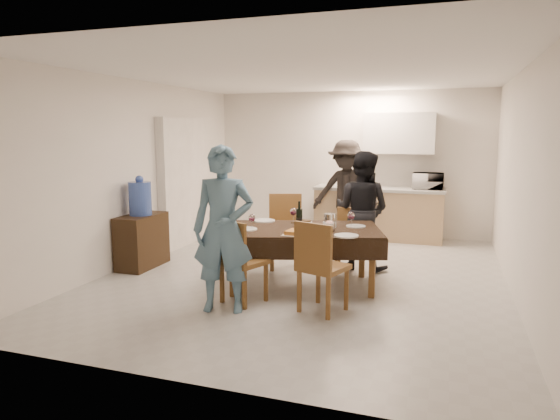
{
  "coord_description": "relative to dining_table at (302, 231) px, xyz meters",
  "views": [
    {
      "loc": [
        1.71,
        -6.11,
        1.88
      ],
      "look_at": [
        -0.24,
        -0.3,
        0.91
      ],
      "focal_mm": 32.0,
      "sensor_mm": 36.0,
      "label": 1
    }
  ],
  "objects": [
    {
      "name": "ceiling",
      "position": [
        -0.08,
        0.42,
        1.91
      ],
      "size": [
        5.0,
        6.0,
        0.02
      ],
      "primitive_type": "cube",
      "color": "white",
      "rests_on": "wall_back"
    },
    {
      "name": "chair_near_left",
      "position": [
        -0.45,
        -0.84,
        -0.12
      ],
      "size": [
        0.55,
        0.56,
        0.51
      ],
      "rotation": [
        0.0,
        0.0,
        -0.37
      ],
      "color": "brown",
      "rests_on": "floor"
    },
    {
      "name": "water_jug",
      "position": [
        -2.36,
        0.15,
        0.28
      ],
      "size": [
        0.31,
        0.31,
        0.46
      ],
      "primitive_type": "cylinder",
      "color": "#3D5EBC",
      "rests_on": "console"
    },
    {
      "name": "plate_near_right",
      "position": [
        0.6,
        -0.3,
        0.04
      ],
      "size": [
        0.27,
        0.27,
        0.02
      ],
      "primitive_type": "cylinder",
      "color": "white",
      "rests_on": "dining_table"
    },
    {
      "name": "chair_near_right",
      "position": [
        0.45,
        -0.84,
        -0.1
      ],
      "size": [
        0.56,
        0.57,
        0.53
      ],
      "rotation": [
        0.0,
        0.0,
        -0.34
      ],
      "color": "brown",
      "rests_on": "floor"
    },
    {
      "name": "wine_bottle",
      "position": [
        -0.05,
        0.05,
        0.19
      ],
      "size": [
        0.08,
        0.08,
        0.32
      ],
      "primitive_type": null,
      "color": "black",
      "rests_on": "dining_table"
    },
    {
      "name": "microwave",
      "position": [
        1.34,
        3.1,
        0.36
      ],
      "size": [
        0.5,
        0.34,
        0.28
      ],
      "primitive_type": "imported",
      "rotation": [
        0.0,
        0.0,
        3.14
      ],
      "color": "white",
      "rests_on": "kitchen_worktop"
    },
    {
      "name": "floor",
      "position": [
        -0.08,
        0.42,
        -0.69
      ],
      "size": [
        5.0,
        6.0,
        0.02
      ],
      "primitive_type": "cube",
      "color": "#ADADA8",
      "rests_on": "ground"
    },
    {
      "name": "wall_front",
      "position": [
        -0.08,
        -2.58,
        0.61
      ],
      "size": [
        5.0,
        0.02,
        2.6
      ],
      "primitive_type": "cube",
      "color": "silver",
      "rests_on": "floor"
    },
    {
      "name": "plate_near_left",
      "position": [
        -0.6,
        -0.3,
        0.04
      ],
      "size": [
        0.26,
        0.26,
        0.01
      ],
      "primitive_type": "cylinder",
      "color": "white",
      "rests_on": "dining_table"
    },
    {
      "name": "person_kitchen",
      "position": [
        0.02,
        2.65,
        0.18
      ],
      "size": [
        1.12,
        0.65,
        1.74
      ],
      "primitive_type": "imported",
      "color": "black",
      "rests_on": "floor"
    },
    {
      "name": "dining_table",
      "position": [
        0.0,
        0.0,
        0.0
      ],
      "size": [
        2.09,
        1.58,
        0.72
      ],
      "rotation": [
        0.0,
        0.0,
        0.3
      ],
      "color": "black",
      "rests_on": "floor"
    },
    {
      "name": "kitchen_base_cabinet",
      "position": [
        0.52,
        3.1,
        -0.26
      ],
      "size": [
        2.2,
        0.6,
        0.86
      ],
      "primitive_type": "cube",
      "color": "tan",
      "rests_on": "floor"
    },
    {
      "name": "wall_right",
      "position": [
        2.42,
        0.42,
        0.61
      ],
      "size": [
        0.02,
        6.0,
        2.6
      ],
      "primitive_type": "cube",
      "color": "silver",
      "rests_on": "floor"
    },
    {
      "name": "upper_cabinet",
      "position": [
        0.82,
        3.24,
        1.16
      ],
      "size": [
        1.2,
        0.34,
        0.7
      ],
      "primitive_type": "cube",
      "color": "white",
      "rests_on": "wall_back"
    },
    {
      "name": "plate_far_right",
      "position": [
        0.6,
        0.3,
        0.04
      ],
      "size": [
        0.24,
        0.24,
        0.01
      ],
      "primitive_type": "cylinder",
      "color": "white",
      "rests_on": "dining_table"
    },
    {
      "name": "water_pitcher",
      "position": [
        0.35,
        -0.05,
        0.14
      ],
      "size": [
        0.13,
        0.13,
        0.2
      ],
      "primitive_type": "cylinder",
      "color": "white",
      "rests_on": "dining_table"
    },
    {
      "name": "mushroom_dish",
      "position": [
        -0.05,
        0.28,
        0.05
      ],
      "size": [
        0.19,
        0.19,
        0.03
      ],
      "primitive_type": "cylinder",
      "color": "white",
      "rests_on": "dining_table"
    },
    {
      "name": "wine_glass_b",
      "position": [
        0.55,
        0.25,
        0.13
      ],
      "size": [
        0.09,
        0.09,
        0.19
      ],
      "primitive_type": null,
      "color": "white",
      "rests_on": "dining_table"
    },
    {
      "name": "salad_bowl",
      "position": [
        0.3,
        0.18,
        0.06
      ],
      "size": [
        0.16,
        0.16,
        0.06
      ],
      "primitive_type": "cylinder",
      "color": "white",
      "rests_on": "dining_table"
    },
    {
      "name": "plate_far_left",
      "position": [
        -0.6,
        0.3,
        0.04
      ],
      "size": [
        0.28,
        0.28,
        0.02
      ],
      "primitive_type": "cylinder",
      "color": "white",
      "rests_on": "dining_table"
    },
    {
      "name": "wine_glass_a",
      "position": [
        -0.55,
        -0.25,
        0.12
      ],
      "size": [
        0.08,
        0.08,
        0.18
      ],
      "primitive_type": null,
      "color": "white",
      "rests_on": "dining_table"
    },
    {
      "name": "savoury_tart",
      "position": [
        0.1,
        -0.38,
        0.06
      ],
      "size": [
        0.41,
        0.33,
        0.05
      ],
      "primitive_type": "cube",
      "rotation": [
        0.0,
        0.0,
        -0.11
      ],
      "color": "#AF7E33",
      "rests_on": "dining_table"
    },
    {
      "name": "chair_far_right",
      "position": [
        0.45,
        0.67,
        -0.16
      ],
      "size": [
        0.42,
        0.42,
        0.47
      ],
      "rotation": [
        0.0,
        0.0,
        3.22
      ],
      "color": "brown",
      "rests_on": "floor"
    },
    {
      "name": "wine_glass_c",
      "position": [
        -0.2,
        0.3,
        0.13
      ],
      "size": [
        0.09,
        0.09,
        0.2
      ],
      "primitive_type": null,
      "color": "white",
      "rests_on": "dining_table"
    },
    {
      "name": "wall_left",
      "position": [
        -2.58,
        0.42,
        0.61
      ],
      "size": [
        0.02,
        6.0,
        2.6
      ],
      "primitive_type": "cube",
      "color": "silver",
      "rests_on": "floor"
    },
    {
      "name": "person_far",
      "position": [
        0.55,
        1.05,
        0.12
      ],
      "size": [
        0.92,
        0.8,
        1.62
      ],
      "primitive_type": "imported",
      "rotation": [
        0.0,
        0.0,
        2.87
      ],
      "color": "black",
      "rests_on": "floor"
    },
    {
      "name": "chair_far_left",
      "position": [
        -0.45,
        0.65,
        -0.07
      ],
      "size": [
        0.58,
        0.6,
        0.55
      ],
      "rotation": [
        0.0,
        0.0,
        3.47
      ],
      "color": "brown",
      "rests_on": "floor"
    },
    {
      "name": "kitchen_worktop",
      "position": [
        0.52,
        3.1,
        0.19
      ],
      "size": [
        2.24,
        0.64,
        0.05
      ],
      "primitive_type": "cube",
      "color": "#A2A39E",
      "rests_on": "kitchen_base_cabinet"
    },
    {
      "name": "console",
      "position": [
        -2.36,
        0.15,
        -0.32
      ],
      "size": [
        0.4,
        0.8,
        0.74
      ],
      "primitive_type": "cube",
      "color": "black",
      "rests_on": "floor"
    },
    {
      "name": "wall_back",
      "position": [
        -0.08,
        3.42,
        0.61
      ],
      "size": [
        5.0,
        0.02,
        2.6
      ],
      "primitive_type": "cube",
      "color": "silver",
      "rests_on": "floor"
    },
    {
      "name": "person_near",
      "position": [
        -0.55,
        -1.05,
        0.18
      ],
      "size": [
        0.72,
        0.56,
        1.75
      ],
      "primitive_type": "imported",
      "rotation": [
        0.0,
        0.0,
        0.25
      ],
      "color": "slate",
      "rests_on": "floor"
    },
    {
      "name": "stub_partition",
      "position": [
        -2.5,
        1.62,
        0.36
      ],
      "size": [
        0.15,
        1.4,
        2.1
      ],
      "primitive_type": "cube",
      "color": "white",
      "rests_on": "floor"
    }
  ]
}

